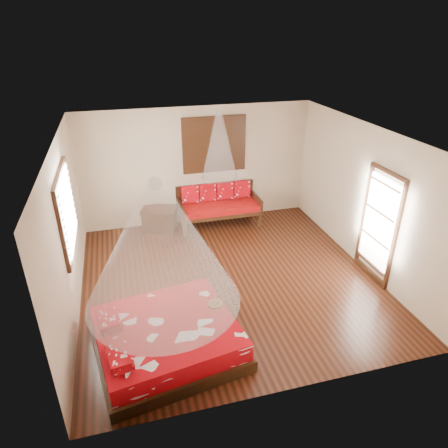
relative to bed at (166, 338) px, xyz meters
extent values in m
cube|color=black|center=(1.42, 1.60, -0.26)|extent=(5.50, 5.50, 0.02)
cube|color=silver|center=(1.42, 1.60, 2.56)|extent=(5.50, 5.50, 0.02)
cube|color=beige|center=(-1.34, 1.60, 1.15)|extent=(0.02, 5.50, 2.80)
cube|color=beige|center=(4.18, 1.60, 1.15)|extent=(0.02, 5.50, 2.80)
cube|color=beige|center=(1.42, 4.36, 1.15)|extent=(5.50, 0.02, 2.80)
cube|color=beige|center=(1.42, -1.16, 1.15)|extent=(5.50, 0.02, 2.80)
cube|color=black|center=(0.02, 0.00, -0.15)|extent=(2.32, 2.16, 0.20)
cube|color=#A4050D|center=(0.02, 0.00, 0.10)|extent=(2.21, 2.04, 0.30)
cube|color=#A4050D|center=(-0.67, -0.50, 0.32)|extent=(0.37, 0.58, 0.14)
cube|color=#A4050D|center=(-0.79, 0.27, 0.32)|extent=(0.37, 0.58, 0.14)
cube|color=black|center=(0.91, 3.53, -0.04)|extent=(0.08, 0.08, 0.42)
cube|color=black|center=(2.75, 3.53, -0.04)|extent=(0.08, 0.08, 0.42)
cube|color=black|center=(0.91, 4.28, -0.04)|extent=(0.08, 0.08, 0.42)
cube|color=black|center=(2.75, 4.28, -0.04)|extent=(0.08, 0.08, 0.42)
cube|color=black|center=(1.83, 3.90, 0.13)|extent=(1.95, 0.87, 0.08)
cube|color=maroon|center=(1.83, 3.90, 0.24)|extent=(1.89, 0.81, 0.14)
cube|color=black|center=(1.83, 4.30, 0.42)|extent=(1.95, 0.06, 0.55)
cube|color=black|center=(0.89, 3.90, 0.29)|extent=(0.06, 0.87, 0.30)
cube|color=black|center=(2.77, 3.90, 0.29)|extent=(0.06, 0.87, 0.30)
cube|color=#A4050D|center=(1.18, 4.18, 0.52)|extent=(0.41, 0.20, 0.43)
cube|color=#A4050D|center=(1.61, 4.18, 0.52)|extent=(0.41, 0.20, 0.43)
cube|color=#A4050D|center=(2.05, 4.18, 0.52)|extent=(0.41, 0.20, 0.43)
cube|color=#A4050D|center=(2.48, 4.18, 0.52)|extent=(0.41, 0.20, 0.43)
cube|color=black|center=(0.40, 4.05, -0.01)|extent=(0.88, 0.75, 0.49)
cube|color=black|center=(0.40, 4.05, 0.26)|extent=(0.93, 0.80, 0.05)
cube|color=black|center=(1.83, 4.32, 1.65)|extent=(1.52, 0.06, 1.32)
cube|color=black|center=(1.83, 4.31, 1.65)|extent=(1.35, 0.04, 1.10)
cube|color=black|center=(-1.30, 1.80, 1.45)|extent=(0.08, 1.74, 1.34)
cube|color=silver|center=(-1.26, 1.80, 1.45)|extent=(0.04, 1.54, 1.10)
cube|color=black|center=(4.14, 1.00, 0.80)|extent=(0.08, 1.02, 2.16)
cube|color=white|center=(4.12, 1.00, 0.90)|extent=(0.03, 0.82, 1.70)
cylinder|color=brown|center=(0.82, 0.27, 0.26)|extent=(0.24, 0.24, 0.03)
cone|color=white|center=(0.02, 0.00, 1.60)|extent=(2.15, 2.15, 1.80)
cone|color=white|center=(1.83, 3.85, 1.75)|extent=(0.83, 0.83, 1.50)
camera|label=1|loc=(-0.36, -4.60, 4.19)|focal=32.00mm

